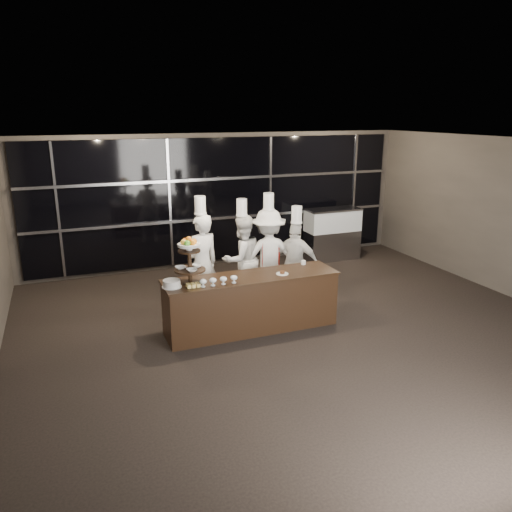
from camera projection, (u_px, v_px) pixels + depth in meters
name	position (u px, v px, depth m)	size (l,w,h in m)	color
room	(329.00, 256.00, 6.98)	(10.00, 10.00, 10.00)	black
window_wall	(221.00, 200.00, 11.39)	(8.60, 0.10, 2.80)	black
buffet_counter	(251.00, 302.00, 8.11)	(2.84, 0.74, 0.92)	black
display_stand	(189.00, 257.00, 7.52)	(0.48, 0.48, 0.74)	black
compotes	(218.00, 280.00, 7.55)	(0.60, 0.11, 0.12)	silver
layer_cake	(172.00, 284.00, 7.47)	(0.30, 0.30, 0.11)	white
pastry_squares	(193.00, 285.00, 7.48)	(0.20, 0.13, 0.05)	#FADD7A
small_plate	(282.00, 273.00, 8.07)	(0.20, 0.20, 0.05)	white
chef_cup	(303.00, 263.00, 8.57)	(0.08, 0.08, 0.07)	white
display_case	(332.00, 231.00, 11.96)	(1.30, 0.57, 1.24)	#A5A5AA
chef_a	(202.00, 263.00, 8.66)	(0.75, 0.61, 2.09)	white
chef_b	(242.00, 259.00, 9.19)	(0.93, 0.80, 1.96)	white
chef_c	(268.00, 255.00, 9.25)	(1.20, 0.79, 2.05)	white
chef_d	(296.00, 262.00, 9.19)	(0.91, 0.88, 1.83)	silver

